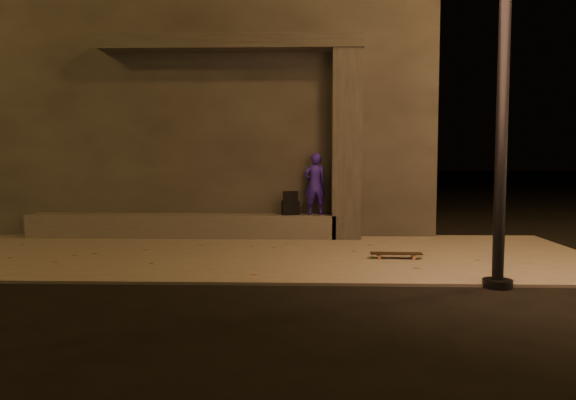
{
  "coord_description": "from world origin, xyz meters",
  "views": [
    {
      "loc": [
        0.94,
        -7.09,
        1.6
      ],
      "look_at": [
        0.64,
        2.0,
        0.91
      ],
      "focal_mm": 35.0,
      "sensor_mm": 36.0,
      "label": 1
    }
  ],
  "objects_px": {
    "column": "(346,145)",
    "backpack": "(291,206)",
    "skateboard": "(396,254)",
    "skateboarder": "(315,184)"
  },
  "relations": [
    {
      "from": "skateboarder",
      "to": "backpack",
      "type": "distance_m",
      "value": 0.64
    },
    {
      "from": "column",
      "to": "backpack",
      "type": "distance_m",
      "value": 1.6
    },
    {
      "from": "skateboard",
      "to": "skateboarder",
      "type": "bearing_deg",
      "value": 121.58
    },
    {
      "from": "column",
      "to": "skateboard",
      "type": "relative_size",
      "value": 4.5
    },
    {
      "from": "column",
      "to": "backpack",
      "type": "xyz_separation_m",
      "value": [
        -1.07,
        0.0,
        -1.19
      ]
    },
    {
      "from": "skateboarder",
      "to": "backpack",
      "type": "height_order",
      "value": "skateboarder"
    },
    {
      "from": "column",
      "to": "skateboard",
      "type": "distance_m",
      "value": 2.88
    },
    {
      "from": "column",
      "to": "backpack",
      "type": "bearing_deg",
      "value": 180.0
    },
    {
      "from": "backpack",
      "to": "skateboard",
      "type": "relative_size",
      "value": 0.58
    },
    {
      "from": "skateboard",
      "to": "backpack",
      "type": "bearing_deg",
      "value": 130.09
    }
  ]
}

